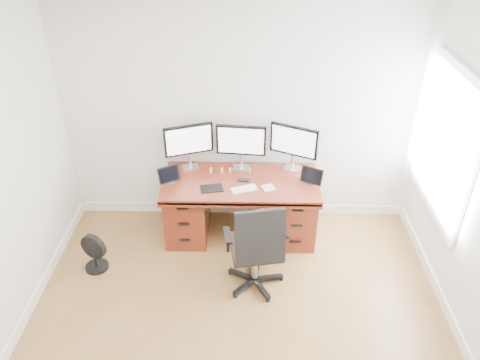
{
  "coord_description": "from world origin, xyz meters",
  "views": [
    {
      "loc": [
        0.09,
        -2.49,
        3.5
      ],
      "look_at": [
        0.0,
        1.5,
        0.95
      ],
      "focal_mm": 35.0,
      "sensor_mm": 36.0,
      "label": 1
    }
  ],
  "objects_px": {
    "office_chair": "(256,261)",
    "keyboard": "(244,189)",
    "floor_fan": "(94,253)",
    "desk": "(241,205)",
    "monitor_center": "(241,142)"
  },
  "relations": [
    {
      "from": "desk",
      "to": "monitor_center",
      "type": "relative_size",
      "value": 3.09
    },
    {
      "from": "office_chair",
      "to": "monitor_center",
      "type": "bearing_deg",
      "value": 88.42
    },
    {
      "from": "keyboard",
      "to": "monitor_center",
      "type": "bearing_deg",
      "value": 75.84
    },
    {
      "from": "monitor_center",
      "to": "floor_fan",
      "type": "bearing_deg",
      "value": -144.81
    },
    {
      "from": "office_chair",
      "to": "keyboard",
      "type": "relative_size",
      "value": 3.89
    },
    {
      "from": "floor_fan",
      "to": "keyboard",
      "type": "relative_size",
      "value": 1.55
    },
    {
      "from": "office_chair",
      "to": "floor_fan",
      "type": "height_order",
      "value": "office_chair"
    },
    {
      "from": "monitor_center",
      "to": "keyboard",
      "type": "bearing_deg",
      "value": -79.18
    },
    {
      "from": "office_chair",
      "to": "keyboard",
      "type": "distance_m",
      "value": 0.79
    },
    {
      "from": "keyboard",
      "to": "desk",
      "type": "bearing_deg",
      "value": 81.7
    },
    {
      "from": "keyboard",
      "to": "floor_fan",
      "type": "bearing_deg",
      "value": 175.77
    },
    {
      "from": "office_chair",
      "to": "floor_fan",
      "type": "bearing_deg",
      "value": 161.83
    },
    {
      "from": "floor_fan",
      "to": "desk",
      "type": "bearing_deg",
      "value": 44.97
    },
    {
      "from": "floor_fan",
      "to": "keyboard",
      "type": "xyz_separation_m",
      "value": [
        1.57,
        0.42,
        0.55
      ]
    },
    {
      "from": "office_chair",
      "to": "keyboard",
      "type": "height_order",
      "value": "office_chair"
    }
  ]
}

